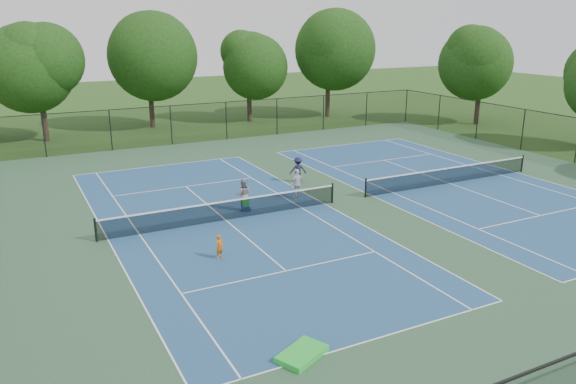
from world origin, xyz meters
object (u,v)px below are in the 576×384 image
bystander_a (297,184)px  ball_hopper (245,201)px  tree_back_c (248,62)px  child_player (220,247)px  instructor (243,195)px  tree_back_a (37,63)px  tree_side_e (482,60)px  tree_back_b (148,52)px  bystander_b (298,170)px  tree_back_d (329,46)px  ball_crate (245,208)px

bystander_a → ball_hopper: 3.42m
tree_back_c → child_player: size_ratio=8.21×
instructor → tree_back_a: bearing=-49.3°
tree_side_e → bystander_a: tree_side_e is taller
tree_back_b → bystander_b: bearing=-81.6°
child_player → tree_side_e: bearing=6.1°
tree_back_d → bystander_b: 24.80m
tree_side_e → bystander_b: 26.18m
tree_back_a → tree_back_b: 9.24m
bystander_a → bystander_b: (1.51, 2.73, -0.05)m
tree_back_a → instructor: (7.34, -22.99, -5.21)m
tree_back_b → bystander_b: (3.21, -21.69, -5.84)m
child_player → bystander_b: bystander_b is taller
tree_back_d → child_player: (-21.82, -28.11, -6.31)m
tree_side_e → ball_crate: (-28.62, -13.16, -5.66)m
child_player → bystander_a: 8.66m
tree_back_d → ball_hopper: size_ratio=24.95×
tree_back_b → instructor: tree_back_b is taller
tree_back_a → bystander_b: bearing=-58.2°
tree_back_a → bystander_b: 23.76m
tree_back_a → tree_back_c: bearing=3.2°
tree_back_a → child_player: bearing=-81.5°
ball_hopper → instructor: bearing=101.5°
tree_side_e → bystander_a: size_ratio=5.49×
child_player → ball_crate: 5.90m
tree_back_a → ball_crate: 25.01m
child_player → bystander_b: bearing=22.8°
tree_back_a → bystander_b: tree_back_a is taller
bystander_a → tree_back_c: bearing=-123.3°
bystander_a → ball_crate: bearing=-3.5°
bystander_b → ball_hopper: bearing=54.7°
tree_back_d → ball_hopper: tree_back_d is taller
bystander_a → bystander_b: 3.12m
bystander_a → ball_crate: bystander_a is taller
tree_back_d → ball_hopper: bearing=-128.8°
tree_back_c → bystander_a: 24.98m
tree_back_c → tree_back_d: 8.17m
tree_back_a → instructor: 24.69m
tree_back_b → ball_crate: size_ratio=26.40×
tree_back_a → tree_back_d: tree_back_d is taller
instructor → bystander_a: 3.40m
tree_side_e → bystander_b: size_ratio=5.84×
child_player → bystander_b: size_ratio=0.67×
tree_back_b → child_player: bearing=-99.1°
instructor → ball_hopper: instructor is taller
tree_back_c → ball_crate: tree_back_c is taller
tree_back_b → tree_back_d: size_ratio=0.97×
instructor → ball_hopper: size_ratio=3.96×
tree_back_b → instructor: size_ratio=6.09×
tree_back_a → ball_crate: (7.38, -23.16, -5.89)m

